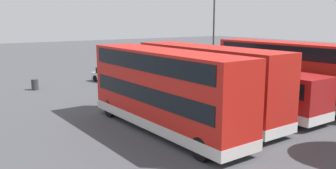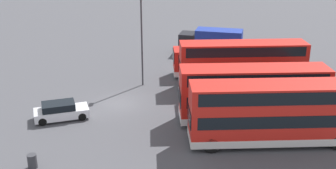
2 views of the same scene
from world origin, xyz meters
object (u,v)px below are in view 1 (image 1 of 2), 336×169
bus_double_decker_fifth (164,88)px  lamp_post_tall (214,31)px  waste_bin_yellow (35,85)px  car_hatchback_silver (112,75)px  bus_single_deck_near_end (310,77)px  bus_double_decker_second (290,71)px  bus_single_deck_third (254,88)px  bus_double_decker_fourth (206,80)px

bus_double_decker_fifth → lamp_post_tall: size_ratio=1.36×
bus_double_decker_fifth → waste_bin_yellow: size_ratio=12.48×
car_hatchback_silver → lamp_post_tall: lamp_post_tall is taller
bus_single_deck_near_end → car_hatchback_silver: 18.37m
bus_double_decker_second → bus_double_decker_fifth: bearing=1.0°
lamp_post_tall → waste_bin_yellow: bearing=-22.7°
car_hatchback_silver → bus_double_decker_fifth: bearing=75.3°
bus_double_decker_second → car_hatchback_silver: (6.89, -15.79, -1.75)m
bus_single_deck_third → lamp_post_tall: lamp_post_tall is taller
bus_double_decker_fifth → bus_double_decker_second: bearing=-179.0°
bus_double_decker_second → bus_single_deck_near_end: bearing=-168.3°
car_hatchback_silver → lamp_post_tall: 10.90m
car_hatchback_silver → waste_bin_yellow: bearing=-0.9°
bus_double_decker_second → bus_double_decker_fourth: (7.50, -0.47, -0.00)m
bus_single_deck_near_end → bus_double_decker_fifth: bearing=3.6°
bus_single_deck_third → bus_double_decker_fourth: (3.75, -0.48, 0.83)m
bus_single_deck_near_end → bus_double_decker_fifth: size_ratio=0.98×
bus_single_deck_third → bus_double_decker_fifth: bearing=1.5°
bus_double_decker_second → bus_double_decker_fifth: same height
bus_double_decker_fourth → car_hatchback_silver: (-0.61, -15.32, -1.75)m
bus_single_deck_near_end → waste_bin_yellow: bus_single_deck_near_end is taller
bus_single_deck_near_end → lamp_post_tall: 9.84m
bus_double_decker_fourth → bus_double_decker_second: bearing=176.4°
lamp_post_tall → waste_bin_yellow: size_ratio=9.21×
bus_single_deck_third → bus_double_decker_fourth: 3.88m
waste_bin_yellow → car_hatchback_silver: bearing=179.1°
bus_double_decker_second → bus_double_decker_fourth: size_ratio=1.04×
lamp_post_tall → bus_single_deck_third: bearing=64.0°
bus_single_deck_near_end → bus_double_decker_fifth: (14.70, 0.94, 0.83)m
bus_single_deck_near_end → bus_double_decker_fourth: bus_double_decker_fourth is taller
bus_single_deck_near_end → car_hatchback_silver: bus_single_deck_near_end is taller
bus_single_deck_third → bus_double_decker_second: bearing=-179.9°
bus_single_deck_near_end → bus_single_deck_third: bearing=5.8°
bus_double_decker_second → bus_single_deck_third: bearing=0.1°
bus_single_deck_third → bus_double_decker_fifth: bus_double_decker_fifth is taller
bus_double_decker_second → waste_bin_yellow: 21.44m
bus_single_deck_near_end → car_hatchback_silver: bearing=-55.1°
bus_double_decker_second → bus_double_decker_fifth: 11.10m
bus_double_decker_second → bus_single_deck_third: bus_double_decker_second is taller
bus_double_decker_fourth → bus_double_decker_fifth: (3.60, 0.67, 0.00)m
bus_single_deck_third → bus_double_decker_fourth: bearing=-7.3°
bus_single_deck_near_end → bus_double_decker_fourth: (11.11, 0.27, 0.83)m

